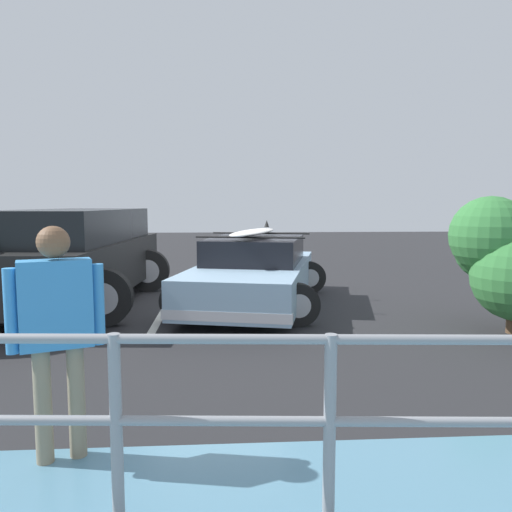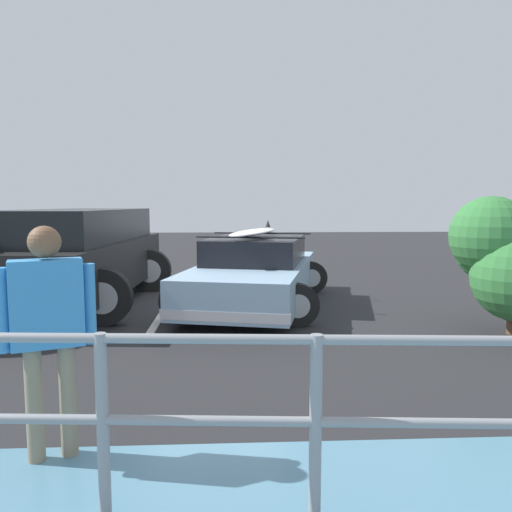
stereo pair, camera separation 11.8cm
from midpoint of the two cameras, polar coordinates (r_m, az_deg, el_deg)
name	(u,v)px [view 1 (the left image)]	position (r m, az deg, el deg)	size (l,w,h in m)	color
ground_plane	(216,302)	(9.34, -4.94, -5.24)	(44.00, 44.00, 0.02)	#28282B
parking_stripe	(166,306)	(9.01, -10.61, -5.68)	(4.04, 0.12, 0.00)	silver
sedan_car	(254,272)	(8.89, -0.59, -1.90)	(3.05, 4.79, 1.49)	#8CADC6
suv_car	(78,255)	(9.37, -20.04, 0.09)	(2.90, 5.17, 1.71)	black
person_bystander	(57,322)	(3.77, -22.67, -6.94)	(0.61, 0.34, 1.66)	gray
railing_fence	(438,404)	(3.03, 18.99, -15.70)	(8.41, 0.69, 1.10)	gray
bush_near_left	(504,253)	(7.83, 26.08, 0.33)	(1.55, 1.69, 1.92)	brown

